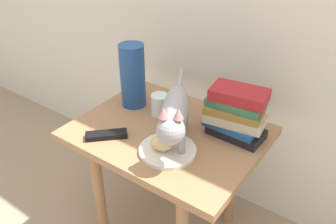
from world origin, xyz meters
TOP-DOWN VIEW (x-y plane):
  - side_table at (0.00, 0.00)m, footprint 0.69×0.53m
  - plate at (0.07, -0.11)m, footprint 0.20×0.20m
  - bread_roll at (0.06, -0.12)m, footprint 0.10×0.09m
  - cat at (0.07, -0.06)m, footprint 0.26×0.43m
  - book_stack at (0.21, 0.12)m, footprint 0.22×0.15m
  - green_vase at (-0.23, 0.08)m, footprint 0.10×0.10m
  - candle_jar at (-0.09, 0.08)m, footprint 0.07×0.07m
  - tv_remote at (-0.16, -0.17)m, footprint 0.14×0.14m

SIDE VIEW (x-z plane):
  - side_table at x=0.00m, z-range 0.18..0.73m
  - plate at x=0.07m, z-range 0.54..0.56m
  - tv_remote at x=-0.16m, z-range 0.54..0.56m
  - candle_jar at x=-0.09m, z-range 0.54..0.62m
  - bread_roll at x=0.06m, z-range 0.56..0.61m
  - book_stack at x=0.21m, z-range 0.54..0.73m
  - green_vase at x=-0.23m, z-range 0.54..0.81m
  - cat at x=0.07m, z-range 0.56..0.79m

